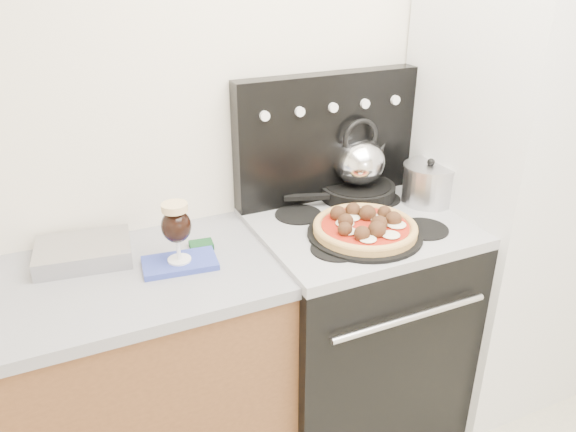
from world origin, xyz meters
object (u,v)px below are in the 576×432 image
base_cabinet (68,408)px  oven_mitt (180,263)px  stock_pot (428,185)px  fridge (508,187)px  skillet (357,191)px  stove_body (353,327)px  beer_glass (177,232)px  pizza_pan (365,234)px  pizza (365,226)px  tea_kettle (359,158)px

base_cabinet → oven_mitt: bearing=-3.2°
base_cabinet → stock_pot: size_ratio=7.16×
fridge → skillet: size_ratio=6.24×
stove_body → oven_mitt: bearing=179.9°
beer_glass → skillet: (0.80, 0.20, -0.08)m
fridge → stock_pot: 0.37m
pizza_pan → pizza: (-0.00, 0.00, 0.03)m
skillet → fridge: bearing=-21.6°
fridge → pizza: 0.74m
base_cabinet → stove_body: bearing=-1.3°
beer_glass → pizza_pan: 0.66m
tea_kettle → fridge: bearing=-29.4°
base_cabinet → skillet: 1.34m
oven_mitt → stock_pot: bearing=2.6°
pizza_pan → pizza: bearing=180.0°
fridge → pizza_pan: size_ratio=4.64×
base_cabinet → beer_glass: size_ratio=6.97×
pizza → beer_glass: bearing=171.1°
pizza → pizza_pan: bearing=0.0°
beer_glass → tea_kettle: 0.83m
pizza_pan → fridge: bearing=5.8°
skillet → pizza_pan: bearing=-116.6°
base_cabinet → stove_body: stove_body is taller
stove_body → base_cabinet: bearing=178.7°
skillet → stock_pot: size_ratio=1.50×
oven_mitt → stock_pot: stock_pot is taller
stove_body → beer_glass: size_ratio=4.23×
stove_body → skillet: size_ratio=2.89×
oven_mitt → pizza: 0.65m
stove_body → fridge: (0.70, -0.03, 0.51)m
stock_pot → base_cabinet: bearing=-179.1°
pizza → stock_pot: bearing=21.0°
pizza_pan → skillet: skillet is taller
beer_glass → tea_kettle: bearing=14.4°
base_cabinet → stock_pot: 1.55m
stock_pot → stove_body: bearing=-172.2°
fridge → skillet: (-0.59, 0.23, -0.00)m
beer_glass → pizza: bearing=-8.9°
oven_mitt → stock_pot: size_ratio=1.18×
oven_mitt → stock_pot: (1.03, 0.05, 0.08)m
oven_mitt → tea_kettle: tea_kettle is taller
tea_kettle → skillet: bearing=0.0°
oven_mitt → tea_kettle: size_ratio=1.04×
fridge → stock_pot: (-0.36, 0.07, 0.04)m
oven_mitt → pizza_pan: size_ratio=0.59×
oven_mitt → beer_glass: (0.00, 0.00, 0.11)m
stove_body → pizza: 0.53m
beer_glass → oven_mitt: bearing=0.0°
stove_body → oven_mitt: size_ratio=3.67×
base_cabinet → skillet: skillet is taller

